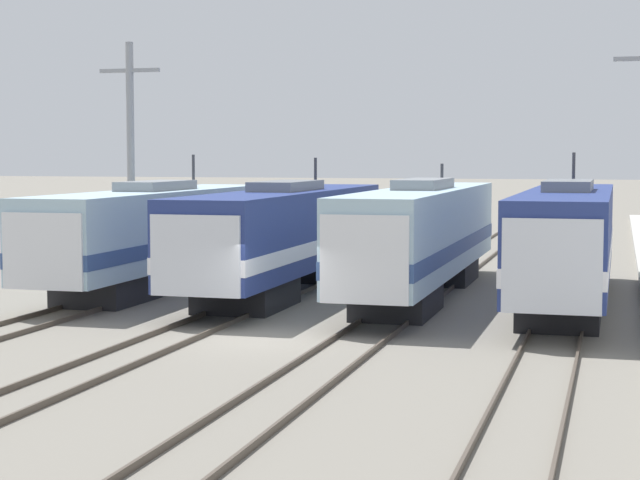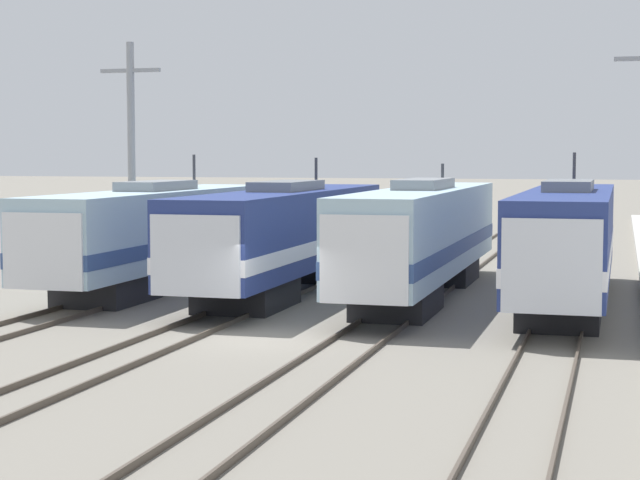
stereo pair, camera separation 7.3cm
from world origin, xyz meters
The scene contains 10 objects.
ground_plane centered at (0.00, 0.00, 0.00)m, with size 400.00×400.00×0.00m, color slate.
rail_pair_far_left centered at (-7.57, 0.00, 0.07)m, with size 1.50×120.00×0.15m.
rail_pair_center_left centered at (-2.52, 0.00, 0.07)m, with size 1.51×120.00×0.15m.
rail_pair_center_right centered at (2.52, 0.00, 0.07)m, with size 1.51×120.00×0.15m.
rail_pair_far_right centered at (7.57, 0.00, 0.07)m, with size 1.50×120.00×0.15m.
locomotive_far_left centered at (-7.57, 9.09, 2.10)m, with size 2.96×16.66×5.05m.
locomotive_center_left centered at (-2.52, 9.38, 2.11)m, with size 3.04×17.62×4.93m.
locomotive_center_right centered at (2.52, 9.62, 2.16)m, with size 2.75×18.31×4.70m.
locomotive_far_right centered at (7.57, 8.59, 2.16)m, with size 2.81×17.35×5.13m.
catenary_tower_left centered at (-10.29, 13.18, 5.06)m, with size 2.64×0.32×9.66m.
Camera 2 is at (9.26, -27.31, 5.03)m, focal length 60.00 mm.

